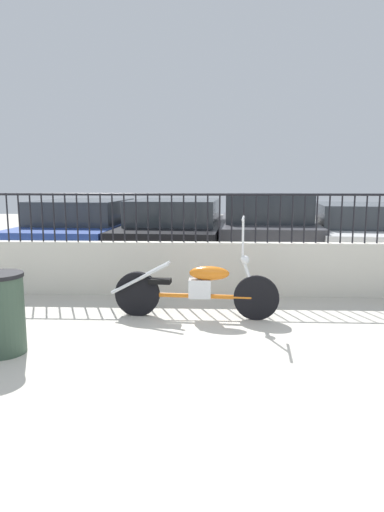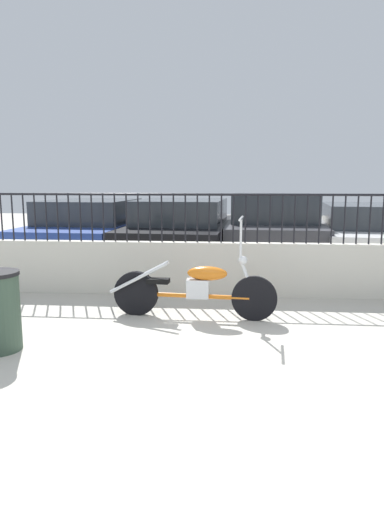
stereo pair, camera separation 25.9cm
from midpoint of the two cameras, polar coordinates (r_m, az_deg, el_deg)
The scene contains 8 objects.
ground_plane at distance 4.17m, azimuth 4.37°, elevation -15.22°, with size 40.00×40.00×0.00m, color #B7B2A5.
low_wall at distance 6.97m, azimuth 4.68°, elevation -1.63°, with size 8.48×0.18×0.81m.
fence_railing at distance 6.86m, azimuth 4.78°, elevation 5.77°, with size 8.48×0.04×0.74m.
motorcycle_orange at distance 5.81m, azimuth 0.83°, elevation -3.94°, with size 2.15×0.52×1.30m.
car_blue at distance 9.98m, azimuth -11.49°, elevation 3.13°, with size 2.13×4.49×1.34m.
car_black at distance 9.39m, azimuth -0.38°, elevation 2.99°, with size 2.16×4.35×1.36m.
car_dark_grey at distance 9.77m, azimuth 10.78°, elevation 3.29°, with size 2.02×4.14×1.46m.
car_white at distance 10.00m, azimuth 21.25°, elevation 2.53°, with size 2.14×4.43×1.28m.
Camera 2 is at (0.15, -3.78, 1.73)m, focal length 32.00 mm.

